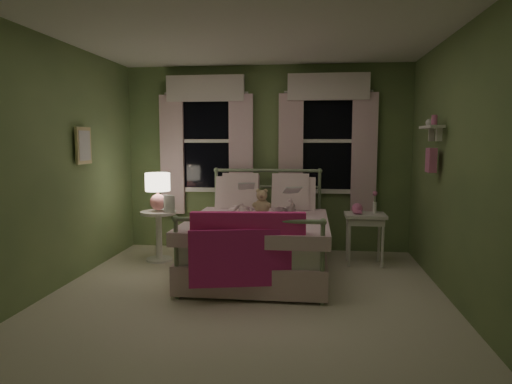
# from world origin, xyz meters

# --- Properties ---
(room_shell) EXTENTS (4.20, 4.20, 4.20)m
(room_shell) POSITION_xyz_m (0.00, 0.00, 1.30)
(room_shell) COLOR silver
(room_shell) RESTS_ON ground
(bed) EXTENTS (1.58, 2.04, 1.18)m
(bed) POSITION_xyz_m (0.04, 0.90, 0.38)
(bed) COLOR white
(bed) RESTS_ON ground
(pink_throw) EXTENTS (1.10, 0.30, 0.71)m
(pink_throw) POSITION_xyz_m (0.04, -0.13, 0.61)
(pink_throw) COLOR #FF3192
(pink_throw) RESTS_ON bed
(child_left) EXTENTS (0.35, 0.29, 0.84)m
(child_left) POSITION_xyz_m (-0.24, 1.32, 0.99)
(child_left) COLOR #F7D1DD
(child_left) RESTS_ON bed
(child_right) EXTENTS (0.41, 0.35, 0.73)m
(child_right) POSITION_xyz_m (0.32, 1.32, 0.93)
(child_right) COLOR #F7D1DD
(child_right) RESTS_ON bed
(book_left) EXTENTS (0.21, 0.14, 0.26)m
(book_left) POSITION_xyz_m (-0.24, 1.07, 0.96)
(book_left) COLOR beige
(book_left) RESTS_ON child_left
(book_right) EXTENTS (0.22, 0.15, 0.26)m
(book_right) POSITION_xyz_m (0.32, 1.07, 0.92)
(book_right) COLOR beige
(book_right) RESTS_ON child_right
(teddy_bear) EXTENTS (0.23, 0.19, 0.31)m
(teddy_bear) POSITION_xyz_m (0.04, 1.16, 0.79)
(teddy_bear) COLOR tan
(teddy_bear) RESTS_ON bed
(nightstand_left) EXTENTS (0.46, 0.46, 0.65)m
(nightstand_left) POSITION_xyz_m (-1.32, 1.27, 0.42)
(nightstand_left) COLOR white
(nightstand_left) RESTS_ON ground
(table_lamp) EXTENTS (0.32, 0.32, 0.48)m
(table_lamp) POSITION_xyz_m (-1.32, 1.27, 0.95)
(table_lamp) COLOR pink
(table_lamp) RESTS_ON nightstand_left
(book_nightstand) EXTENTS (0.22, 0.26, 0.02)m
(book_nightstand) POSITION_xyz_m (-1.22, 1.19, 0.66)
(book_nightstand) COLOR beige
(book_nightstand) RESTS_ON nightstand_left
(nightstand_right) EXTENTS (0.50, 0.40, 0.64)m
(nightstand_right) POSITION_xyz_m (1.31, 1.39, 0.55)
(nightstand_right) COLOR white
(nightstand_right) RESTS_ON ground
(pink_toy) EXTENTS (0.14, 0.19, 0.14)m
(pink_toy) POSITION_xyz_m (1.21, 1.39, 0.71)
(pink_toy) COLOR pink
(pink_toy) RESTS_ON nightstand_right
(bud_vase) EXTENTS (0.06, 0.06, 0.28)m
(bud_vase) POSITION_xyz_m (1.43, 1.44, 0.79)
(bud_vase) COLOR white
(bud_vase) RESTS_ON nightstand_right
(window_left) EXTENTS (1.34, 0.13, 1.96)m
(window_left) POSITION_xyz_m (-0.85, 2.03, 1.62)
(window_left) COLOR black
(window_left) RESTS_ON room_shell
(window_right) EXTENTS (1.34, 0.13, 1.96)m
(window_right) POSITION_xyz_m (0.85, 2.03, 1.62)
(window_right) COLOR black
(window_right) RESTS_ON room_shell
(wall_shelf) EXTENTS (0.15, 0.50, 0.60)m
(wall_shelf) POSITION_xyz_m (1.90, 0.70, 1.52)
(wall_shelf) COLOR white
(wall_shelf) RESTS_ON room_shell
(framed_picture) EXTENTS (0.03, 0.32, 0.42)m
(framed_picture) POSITION_xyz_m (-1.95, 0.60, 1.50)
(framed_picture) COLOR beige
(framed_picture) RESTS_ON room_shell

